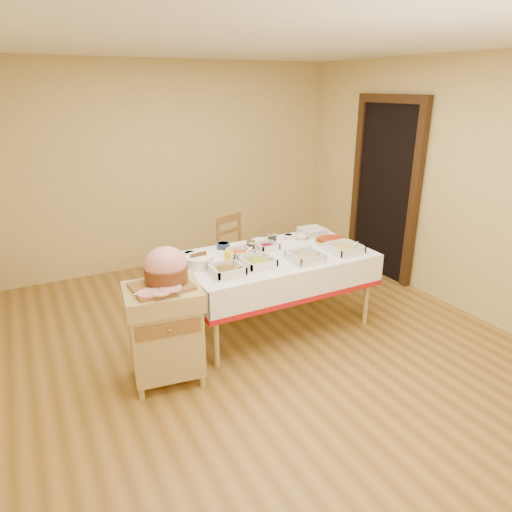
{
  "coord_description": "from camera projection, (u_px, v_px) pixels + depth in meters",
  "views": [
    {
      "loc": [
        -1.8,
        -3.27,
        2.28
      ],
      "look_at": [
        0.03,
        0.2,
        0.82
      ],
      "focal_mm": 32.0,
      "sensor_mm": 36.0,
      "label": 1
    }
  ],
  "objects": [
    {
      "name": "room_shell",
      "position": [
        264.0,
        210.0,
        3.84
      ],
      "size": [
        5.0,
        5.0,
        5.0
      ],
      "color": "olive",
      "rests_on": "ground"
    },
    {
      "name": "doorway",
      "position": [
        385.0,
        187.0,
        5.62
      ],
      "size": [
        0.09,
        1.1,
        2.2
      ],
      "color": "black",
      "rests_on": "ground"
    },
    {
      "name": "dining_table",
      "position": [
        275.0,
        269.0,
        4.47
      ],
      "size": [
        1.82,
        1.02,
        0.76
      ],
      "color": "tan",
      "rests_on": "ground"
    },
    {
      "name": "butcher_cart",
      "position": [
        165.0,
        329.0,
        3.63
      ],
      "size": [
        0.64,
        0.56,
        0.83
      ],
      "color": "tan",
      "rests_on": "ground"
    },
    {
      "name": "dining_chair",
      "position": [
        237.0,
        253.0,
        5.28
      ],
      "size": [
        0.51,
        0.5,
        0.91
      ],
      "color": "olive",
      "rests_on": "ground"
    },
    {
      "name": "ham_on_board",
      "position": [
        165.0,
        269.0,
        3.51
      ],
      "size": [
        0.47,
        0.45,
        0.31
      ],
      "color": "olive",
      "rests_on": "butcher_cart"
    },
    {
      "name": "serving_dish_a",
      "position": [
        227.0,
        270.0,
        3.92
      ],
      "size": [
        0.27,
        0.27,
        0.12
      ],
      "color": "silver",
      "rests_on": "dining_table"
    },
    {
      "name": "serving_dish_b",
      "position": [
        258.0,
        262.0,
        4.11
      ],
      "size": [
        0.27,
        0.27,
        0.11
      ],
      "color": "silver",
      "rests_on": "dining_table"
    },
    {
      "name": "serving_dish_c",
      "position": [
        305.0,
        257.0,
        4.23
      ],
      "size": [
        0.29,
        0.29,
        0.12
      ],
      "color": "silver",
      "rests_on": "dining_table"
    },
    {
      "name": "serving_dish_d",
      "position": [
        344.0,
        248.0,
        4.45
      ],
      "size": [
        0.31,
        0.31,
        0.12
      ],
      "color": "silver",
      "rests_on": "dining_table"
    },
    {
      "name": "serving_dish_e",
      "position": [
        240.0,
        253.0,
        4.33
      ],
      "size": [
        0.23,
        0.22,
        0.11
      ],
      "color": "silver",
      "rests_on": "dining_table"
    },
    {
      "name": "serving_dish_f",
      "position": [
        267.0,
        246.0,
        4.53
      ],
      "size": [
        0.21,
        0.2,
        0.1
      ],
      "color": "silver",
      "rests_on": "dining_table"
    },
    {
      "name": "small_bowl_left",
      "position": [
        190.0,
        254.0,
        4.31
      ],
      "size": [
        0.11,
        0.11,
        0.05
      ],
      "color": "silver",
      "rests_on": "dining_table"
    },
    {
      "name": "small_bowl_mid",
      "position": [
        223.0,
        245.0,
        4.56
      ],
      "size": [
        0.13,
        0.13,
        0.06
      ],
      "color": "navy",
      "rests_on": "dining_table"
    },
    {
      "name": "small_bowl_right",
      "position": [
        289.0,
        236.0,
        4.83
      ],
      "size": [
        0.1,
        0.1,
        0.05
      ],
      "color": "silver",
      "rests_on": "dining_table"
    },
    {
      "name": "bowl_white_imported",
      "position": [
        260.0,
        241.0,
        4.71
      ],
      "size": [
        0.19,
        0.19,
        0.04
      ],
      "primitive_type": "imported",
      "rotation": [
        0.0,
        0.0,
        -0.23
      ],
      "color": "silver",
      "rests_on": "dining_table"
    },
    {
      "name": "bowl_small_imported",
      "position": [
        302.0,
        237.0,
        4.85
      ],
      "size": [
        0.16,
        0.16,
        0.04
      ],
      "primitive_type": "imported",
      "rotation": [
        0.0,
        0.0,
        -0.16
      ],
      "color": "silver",
      "rests_on": "dining_table"
    },
    {
      "name": "preserve_jar_left",
      "position": [
        251.0,
        247.0,
        4.46
      ],
      "size": [
        0.09,
        0.09,
        0.11
      ],
      "color": "silver",
      "rests_on": "dining_table"
    },
    {
      "name": "preserve_jar_right",
      "position": [
        272.0,
        239.0,
        4.66
      ],
      "size": [
        0.1,
        0.1,
        0.12
      ],
      "color": "silver",
      "rests_on": "dining_table"
    },
    {
      "name": "mustard_bottle",
      "position": [
        228.0,
        258.0,
        4.06
      ],
      "size": [
        0.06,
        0.06,
        0.19
      ],
      "color": "yellow",
      "rests_on": "dining_table"
    },
    {
      "name": "bread_basket",
      "position": [
        199.0,
        261.0,
        4.1
      ],
      "size": [
        0.26,
        0.26,
        0.12
      ],
      "color": "white",
      "rests_on": "dining_table"
    },
    {
      "name": "plate_stack",
      "position": [
        313.0,
        231.0,
        4.97
      ],
      "size": [
        0.25,
        0.25,
        0.08
      ],
      "color": "silver",
      "rests_on": "dining_table"
    },
    {
      "name": "brass_platter",
      "position": [
        331.0,
        240.0,
        4.75
      ],
      "size": [
        0.35,
        0.25,
        0.05
      ],
      "color": "#B39432",
      "rests_on": "dining_table"
    }
  ]
}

